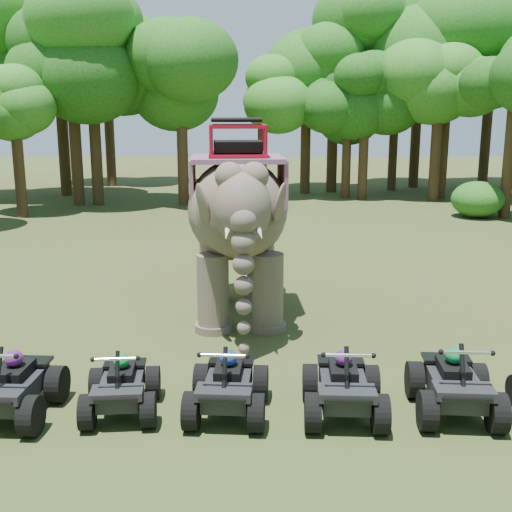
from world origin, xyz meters
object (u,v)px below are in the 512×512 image
object	(u,v)px
atv_0	(11,378)
atv_3	(344,377)
atv_2	(228,377)
elephant	(238,220)
atv_1	(121,379)
atv_4	(455,375)

from	to	relation	value
atv_0	atv_3	distance (m)	5.41
atv_0	atv_2	bearing A→B (deg)	4.50
elephant	atv_0	distance (m)	6.62
atv_1	atv_3	world-z (taller)	atv_3
elephant	atv_1	world-z (taller)	elephant
atv_4	atv_0	bearing A→B (deg)	-175.20
elephant	atv_0	world-z (taller)	elephant
atv_3	atv_4	distance (m)	1.83
atv_0	atv_4	bearing A→B (deg)	3.71
elephant	atv_3	distance (m)	5.84
atv_3	atv_1	bearing A→B (deg)	-178.71
atv_4	atv_2	bearing A→B (deg)	-175.95
atv_1	atv_4	world-z (taller)	atv_4
atv_2	elephant	bearing A→B (deg)	93.31
elephant	atv_2	bearing A→B (deg)	-93.97
atv_1	atv_2	xyz separation A→B (m)	(1.76, -0.01, 0.05)
atv_3	atv_2	bearing A→B (deg)	-178.85
atv_0	atv_3	world-z (taller)	atv_0
elephant	atv_1	size ratio (longest dim) A/B	3.44
atv_0	atv_2	size ratio (longest dim) A/B	1.03
atv_1	atv_2	bearing A→B (deg)	-6.03
atv_0	atv_2	world-z (taller)	atv_0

